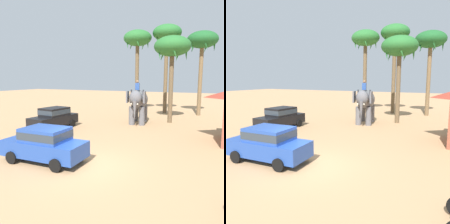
{
  "view_description": "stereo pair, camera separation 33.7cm",
  "coord_description": "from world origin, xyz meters",
  "views": [
    {
      "loc": [
        5.65,
        -8.57,
        4.02
      ],
      "look_at": [
        -1.57,
        6.28,
        1.6
      ],
      "focal_mm": 36.61,
      "sensor_mm": 36.0,
      "label": 1
    },
    {
      "loc": [
        5.96,
        -8.41,
        4.02
      ],
      "look_at": [
        -1.57,
        6.28,
        1.6
      ],
      "focal_mm": 36.61,
      "sensor_mm": 36.0,
      "label": 2
    }
  ],
  "objects": [
    {
      "name": "ground_plane",
      "position": [
        0.0,
        0.0,
        0.0
      ],
      "size": [
        120.0,
        120.0,
        0.0
      ],
      "primitive_type": "plane",
      "color": "tan"
    },
    {
      "name": "palm_tree_left_of_road",
      "position": [
        1.37,
        12.39,
        6.65
      ],
      "size": [
        3.2,
        3.2,
        7.76
      ],
      "color": "brown",
      "rests_on": "ground"
    },
    {
      "name": "palm_tree_near_hut",
      "position": [
        -0.42,
        18.05,
        8.75
      ],
      "size": [
        3.2,
        3.2,
        10.03
      ],
      "color": "brown",
      "rests_on": "ground"
    },
    {
      "name": "car_parked_far_side",
      "position": [
        -6.54,
        5.76,
        0.93
      ],
      "size": [
        2.15,
        4.23,
        1.7
      ],
      "color": "black",
      "rests_on": "ground"
    },
    {
      "name": "palm_tree_behind_elephant",
      "position": [
        -3.56,
        17.06,
        8.29
      ],
      "size": [
        3.2,
        3.2,
        9.53
      ],
      "color": "brown",
      "rests_on": "ground"
    },
    {
      "name": "elephant_with_mahout",
      "position": [
        -1.12,
        10.69,
        1.99
      ],
      "size": [
        2.19,
        4.0,
        3.88
      ],
      "color": "slate",
      "rests_on": "ground"
    },
    {
      "name": "car_sedan_foreground",
      "position": [
        -1.95,
        -0.37,
        0.93
      ],
      "size": [
        4.18,
        2.03,
        1.7
      ],
      "color": "#23479E",
      "rests_on": "ground"
    },
    {
      "name": "palm_tree_far_back",
      "position": [
        3.33,
        18.07,
        7.81
      ],
      "size": [
        3.2,
        3.2,
        9.01
      ],
      "color": "brown",
      "rests_on": "ground"
    }
  ]
}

